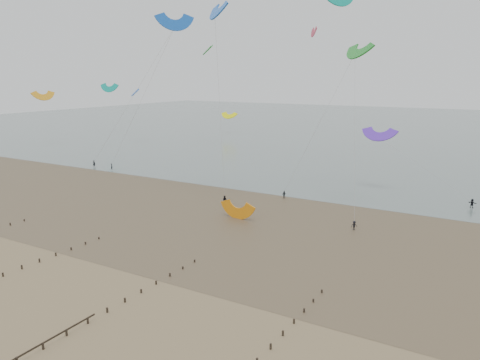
# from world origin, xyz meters

# --- Properties ---
(ground) EXTENTS (500.00, 500.00, 0.00)m
(ground) POSITION_xyz_m (0.00, 0.00, 0.00)
(ground) COLOR brown
(ground) RESTS_ON ground
(sea_and_shore) EXTENTS (500.00, 665.00, 0.03)m
(sea_and_shore) POSITION_xyz_m (-4.08, 34.40, 0.01)
(sea_and_shore) COLOR #475654
(sea_and_shore) RESTS_ON ground
(kitesurfer_lead) EXTENTS (0.74, 0.71, 1.71)m
(kitesurfer_lead) POSITION_xyz_m (-52.00, 52.37, 0.86)
(kitesurfer_lead) COLOR black
(kitesurfer_lead) RESTS_ON ground
(kitesurfers) EXTENTS (130.30, 25.13, 1.87)m
(kitesurfers) POSITION_xyz_m (18.89, 47.53, 0.86)
(kitesurfers) COLOR black
(kitesurfers) RESTS_ON ground
(grounded_kite) EXTENTS (6.45, 5.24, 3.32)m
(grounded_kite) POSITION_xyz_m (-1.08, 31.84, 0.00)
(grounded_kite) COLOR orange
(grounded_kite) RESTS_ON ground
(kites_airborne) EXTENTS (245.53, 118.29, 39.21)m
(kites_airborne) POSITION_xyz_m (-2.30, 88.13, 22.86)
(kites_airborne) COLOR #FB3774
(kites_airborne) RESTS_ON ground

